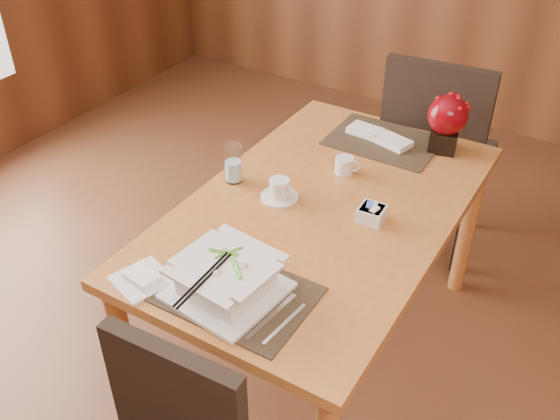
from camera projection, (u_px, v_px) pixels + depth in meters
The scene contains 12 objects.
dining_table at pixel (322, 227), 2.31m from camera, with size 0.90×1.50×0.75m.
placemat_near at pixel (237, 294), 1.87m from camera, with size 0.45×0.33×0.01m, color black.
placemat_far at pixel (384, 141), 2.64m from camera, with size 0.45×0.33×0.01m, color black.
soup_setting at pixel (226, 279), 1.84m from camera, with size 0.34×0.34×0.12m.
coffee_cup at pixel (279, 190), 2.28m from camera, with size 0.14×0.14×0.08m.
water_glass at pixel (233, 163), 2.35m from camera, with size 0.07×0.07×0.16m, color white.
creamer_jug at pixel (344, 165), 2.42m from camera, with size 0.09×0.09×0.07m, color silver, non-canonical shape.
sugar_caddy at pixel (372, 214), 2.17m from camera, with size 0.09×0.09×0.05m, color silver.
berry_decor at pixel (447, 120), 2.51m from camera, with size 0.16×0.16×0.24m.
napkins_far at pixel (381, 137), 2.64m from camera, with size 0.29×0.10×0.03m, color white, non-canonical shape.
bread_plate at pixel (142, 280), 1.92m from camera, with size 0.16×0.16×0.01m, color silver.
far_chair at pixel (435, 148), 2.92m from camera, with size 0.53×0.53×1.05m.
Camera 1 is at (0.82, -1.06, 2.05)m, focal length 40.00 mm.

